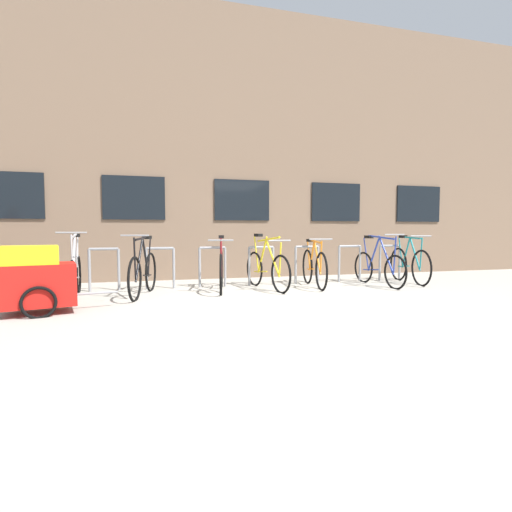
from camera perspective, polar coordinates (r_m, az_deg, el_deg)
name	(u,v)px	position (r m, az deg, el deg)	size (l,w,h in m)	color
ground_plane	(289,301)	(6.20, 4.86, -6.59)	(42.00, 42.00, 0.00)	#B2ADA0
storefront_building	(220,164)	(12.20, -5.32, 13.14)	(28.00, 5.89, 6.23)	#7A604C
bike_rack	(261,262)	(7.96, 0.77, -0.81)	(6.55, 0.05, 0.80)	gray
bicycle_orange	(314,267)	(7.87, 8.44, -1.56)	(0.44, 1.73, 0.98)	black
bicycle_maroon	(221,269)	(7.28, -5.08, -1.94)	(0.48, 1.66, 1.04)	black
bicycle_yellow	(267,269)	(7.45, 1.57, -1.84)	(0.49, 1.78, 1.07)	black
bicycle_black	(143,272)	(6.96, -16.10, -2.30)	(0.56, 1.74, 1.06)	black
bicycle_silver	(76,274)	(7.20, -24.80, -2.36)	(0.44, 1.77, 1.11)	black
bicycle_blue	(378,267)	(8.33, 17.40, -1.48)	(0.44, 1.74, 1.07)	black
bicycle_teal	(409,264)	(8.98, 21.43, -1.08)	(0.44, 1.70, 1.03)	black
bike_trailer	(37,279)	(5.97, -29.31, -2.88)	(1.48, 0.78, 0.93)	red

